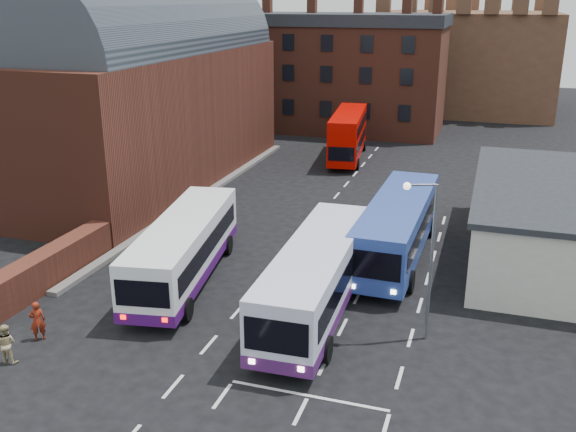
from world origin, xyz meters
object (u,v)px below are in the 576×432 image
(bus_white_outbound, at_px, (184,245))
(pedestrian_red, at_px, (37,321))
(pedestrian_beige, at_px, (6,344))
(bus_blue, at_px, (397,225))
(street_lamp, at_px, (427,247))
(bus_white_inbound, at_px, (317,274))
(bus_red_double, at_px, (348,135))

(bus_white_outbound, height_order, pedestrian_red, bus_white_outbound)
(pedestrian_beige, bearing_deg, pedestrian_red, -100.51)
(bus_blue, height_order, street_lamp, street_lamp)
(bus_white_outbound, relative_size, street_lamp, 1.75)
(street_lamp, relative_size, pedestrian_beige, 4.19)
(street_lamp, bearing_deg, pedestrian_beige, -155.76)
(bus_blue, relative_size, pedestrian_red, 7.05)
(street_lamp, bearing_deg, bus_white_inbound, 169.63)
(bus_white_inbound, xyz_separation_m, pedestrian_red, (-10.57, -5.95, -1.10))
(bus_blue, height_order, pedestrian_red, bus_blue)
(street_lamp, distance_m, pedestrian_red, 16.57)
(bus_white_inbound, relative_size, street_lamp, 1.78)
(bus_white_outbound, distance_m, bus_red_double, 27.90)
(street_lamp, xyz_separation_m, pedestrian_red, (-15.42, -5.07, -3.31))
(bus_red_double, bearing_deg, pedestrian_red, 74.39)
(bus_red_double, height_order, pedestrian_red, bus_red_double)
(bus_blue, height_order, bus_red_double, bus_red_double)
(street_lamp, height_order, pedestrian_beige, street_lamp)
(bus_red_double, relative_size, pedestrian_red, 6.09)
(bus_white_outbound, distance_m, street_lamp, 12.66)
(bus_blue, relative_size, bus_red_double, 1.16)
(bus_blue, bearing_deg, bus_white_inbound, 73.00)
(bus_white_outbound, height_order, pedestrian_beige, bus_white_outbound)
(pedestrian_red, bearing_deg, street_lamp, 154.44)
(pedestrian_beige, bearing_deg, bus_white_inbound, -153.78)
(bus_white_inbound, height_order, pedestrian_beige, bus_white_inbound)
(bus_red_double, xyz_separation_m, street_lamp, (10.11, -30.17, 1.95))
(bus_white_inbound, bearing_deg, bus_white_outbound, -12.91)
(bus_white_inbound, xyz_separation_m, bus_blue, (2.48, 7.59, 0.02))
(bus_white_outbound, relative_size, pedestrian_red, 6.87)
(bus_white_outbound, distance_m, bus_white_inbound, 7.52)
(pedestrian_red, bearing_deg, bus_red_double, -142.32)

